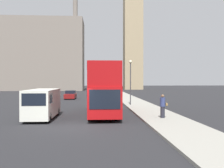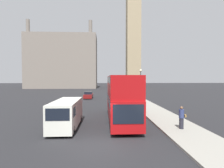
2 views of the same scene
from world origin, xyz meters
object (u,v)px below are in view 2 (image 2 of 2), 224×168
object	(u,v)px
red_double_decker_bus	(121,96)
pedestrian	(181,118)
clock_tower	(133,19)
white_van	(66,113)
street_lamp	(141,82)
parked_sedan	(88,95)

from	to	relation	value
red_double_decker_bus	pedestrian	bearing A→B (deg)	-38.62
clock_tower	white_van	distance (m)	78.73
red_double_decker_bus	street_lamp	xyz separation A→B (m)	(3.49, 7.09, 1.23)
red_double_decker_bus	pedestrian	world-z (taller)	red_double_decker_bus
white_van	red_double_decker_bus	bearing A→B (deg)	27.04
pedestrian	parked_sedan	xyz separation A→B (m)	(-9.55, 23.32, -0.40)
pedestrian	parked_sedan	distance (m)	25.20
clock_tower	red_double_decker_bus	bearing A→B (deg)	-100.53
red_double_decker_bus	street_lamp	distance (m)	8.00
red_double_decker_bus	parked_sedan	bearing A→B (deg)	104.25
pedestrian	street_lamp	distance (m)	11.10
red_double_decker_bus	pedestrian	xyz separation A→B (m)	(4.55, -3.63, -1.42)
parked_sedan	pedestrian	bearing A→B (deg)	-67.73
clock_tower	pedestrian	xyz separation A→B (m)	(-7.98, -70.98, -32.10)
red_double_decker_bus	street_lamp	world-z (taller)	street_lamp
street_lamp	parked_sedan	bearing A→B (deg)	123.97
clock_tower	street_lamp	size ratio (longest dim) A/B	12.10
white_van	pedestrian	world-z (taller)	white_van
street_lamp	pedestrian	bearing A→B (deg)	-84.35
street_lamp	parked_sedan	size ratio (longest dim) A/B	1.22
white_van	street_lamp	world-z (taller)	street_lamp
pedestrian	street_lamp	size ratio (longest dim) A/B	0.34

